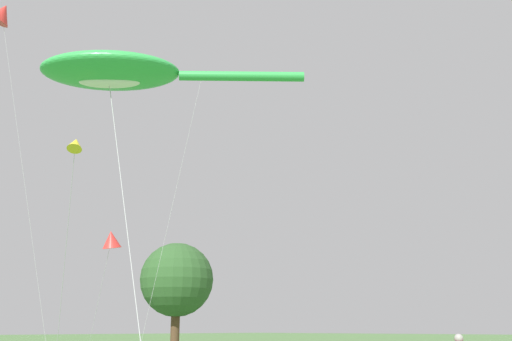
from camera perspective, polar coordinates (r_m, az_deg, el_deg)
name	(u,v)px	position (r m, az deg, el deg)	size (l,w,h in m)	color
big_show_kite	(115,72)	(21.11, -13.31, 9.14)	(7.41, 7.38, 10.56)	green
small_kite_streamer_purple	(2,14)	(40.18, -23.09, 13.60)	(4.29, 4.19, 20.79)	red
small_kite_diamond_red	(75,146)	(22.00, -16.88, 2.26)	(2.29, 4.03, 8.26)	yellow
small_kite_tiny_distant	(201,78)	(34.65, -5.23, 8.74)	(2.35, 3.12, 15.85)	black
small_kite_triangle_green	(111,240)	(35.24, -13.64, -6.44)	(1.34, 3.39, 7.10)	red
tree_pine_center	(177,280)	(62.87, -7.58, -10.31)	(7.50, 7.50, 10.22)	#513823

